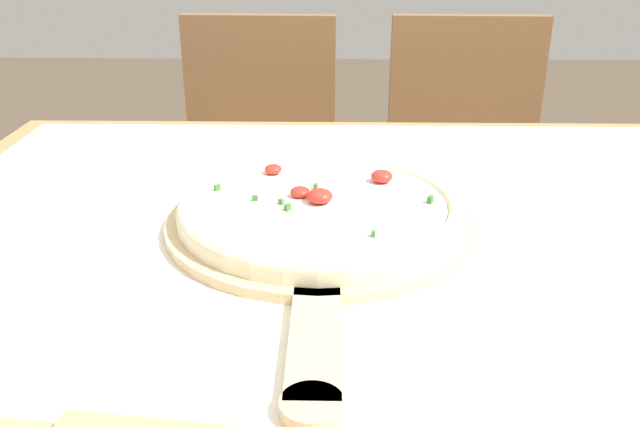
# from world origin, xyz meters

# --- Properties ---
(dining_table) EXTENTS (1.21, 0.98, 0.75)m
(dining_table) POSITION_xyz_m (0.00, 0.00, 0.64)
(dining_table) COLOR #A87F51
(dining_table) RESTS_ON ground_plane
(towel_cloth) EXTENTS (1.13, 0.90, 0.00)m
(towel_cloth) POSITION_xyz_m (0.00, 0.00, 0.75)
(towel_cloth) COLOR white
(towel_cloth) RESTS_ON dining_table
(pizza_peel) EXTENTS (0.37, 0.54, 0.01)m
(pizza_peel) POSITION_xyz_m (-0.06, 0.00, 0.76)
(pizza_peel) COLOR #D6B784
(pizza_peel) RESTS_ON towel_cloth
(pizza) EXTENTS (0.34, 0.34, 0.04)m
(pizza) POSITION_xyz_m (-0.06, 0.02, 0.78)
(pizza) COLOR beige
(pizza) RESTS_ON pizza_peel
(chair_left) EXTENTS (0.41, 0.41, 0.88)m
(chair_left) POSITION_xyz_m (-0.23, 0.88, 0.50)
(chair_left) COLOR brown
(chair_left) RESTS_ON ground_plane
(chair_right) EXTENTS (0.41, 0.41, 0.88)m
(chair_right) POSITION_xyz_m (0.29, 0.88, 0.50)
(chair_right) COLOR brown
(chair_right) RESTS_ON ground_plane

